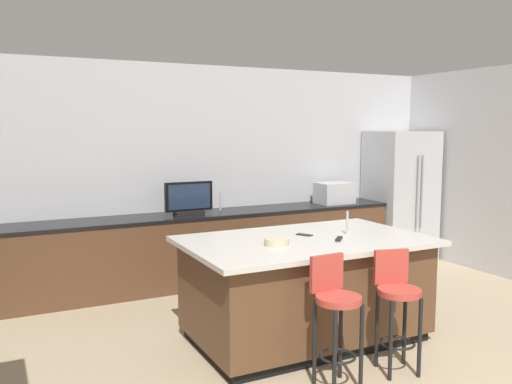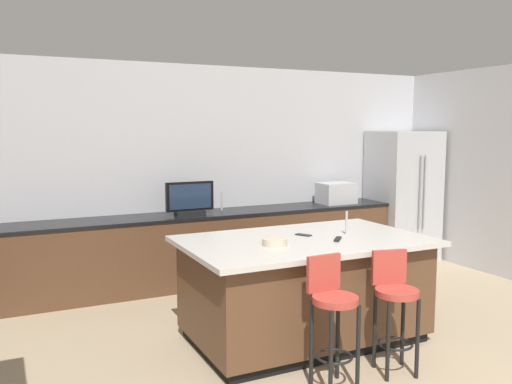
{
  "view_description": "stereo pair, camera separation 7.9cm",
  "coord_description": "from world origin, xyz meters",
  "px_view_note": "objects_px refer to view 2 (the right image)",
  "views": [
    {
      "loc": [
        -2.5,
        -1.71,
        1.94
      ],
      "look_at": [
        0.03,
        3.34,
        1.26
      ],
      "focal_mm": 37.71,
      "sensor_mm": 36.0,
      "label": 1
    },
    {
      "loc": [
        -2.43,
        -1.74,
        1.94
      ],
      "look_at": [
        0.03,
        3.34,
        1.26
      ],
      "focal_mm": 37.71,
      "sensor_mm": 36.0,
      "label": 2
    }
  ],
  "objects_px": {
    "cell_phone": "(303,235)",
    "microwave": "(336,193)",
    "kitchen_island": "(304,288)",
    "bar_stool_left": "(332,310)",
    "tv_remote": "(338,239)",
    "fruit_bowl": "(275,242)",
    "refrigerator": "(403,196)",
    "tv_monitor": "(190,200)",
    "bar_stool_right": "(395,301)"
  },
  "relations": [
    {
      "from": "cell_phone",
      "to": "bar_stool_left",
      "type": "bearing_deg",
      "value": -138.31
    },
    {
      "from": "refrigerator",
      "to": "bar_stool_left",
      "type": "xyz_separation_m",
      "value": [
        -3.17,
        -2.9,
        -0.35
      ]
    },
    {
      "from": "bar_stool_right",
      "to": "fruit_bowl",
      "type": "distance_m",
      "value": 1.09
    },
    {
      "from": "microwave",
      "to": "tv_remote",
      "type": "relative_size",
      "value": 2.82
    },
    {
      "from": "microwave",
      "to": "tv_remote",
      "type": "height_order",
      "value": "microwave"
    },
    {
      "from": "tv_monitor",
      "to": "bar_stool_right",
      "type": "xyz_separation_m",
      "value": [
        0.7,
        -2.91,
        -0.5
      ]
    },
    {
      "from": "kitchen_island",
      "to": "bar_stool_left",
      "type": "xyz_separation_m",
      "value": [
        -0.29,
        -0.9,
        0.12
      ]
    },
    {
      "from": "fruit_bowl",
      "to": "tv_remote",
      "type": "bearing_deg",
      "value": -5.21
    },
    {
      "from": "bar_stool_right",
      "to": "cell_phone",
      "type": "relative_size",
      "value": 6.42
    },
    {
      "from": "fruit_bowl",
      "to": "microwave",
      "type": "bearing_deg",
      "value": 46.03
    },
    {
      "from": "tv_monitor",
      "to": "fruit_bowl",
      "type": "distance_m",
      "value": 2.16
    },
    {
      "from": "kitchen_island",
      "to": "bar_stool_right",
      "type": "distance_m",
      "value": 0.94
    },
    {
      "from": "refrigerator",
      "to": "tv_remote",
      "type": "bearing_deg",
      "value": -140.39
    },
    {
      "from": "microwave",
      "to": "bar_stool_left",
      "type": "xyz_separation_m",
      "value": [
        -2.05,
        -2.97,
        -0.44
      ]
    },
    {
      "from": "bar_stool_left",
      "to": "bar_stool_right",
      "type": "relative_size",
      "value": 1.03
    },
    {
      "from": "tv_monitor",
      "to": "bar_stool_left",
      "type": "relative_size",
      "value": 0.6
    },
    {
      "from": "kitchen_island",
      "to": "bar_stool_left",
      "type": "distance_m",
      "value": 0.95
    },
    {
      "from": "tv_remote",
      "to": "bar_stool_left",
      "type": "bearing_deg",
      "value": -82.99
    },
    {
      "from": "fruit_bowl",
      "to": "cell_phone",
      "type": "bearing_deg",
      "value": 31.13
    },
    {
      "from": "microwave",
      "to": "kitchen_island",
      "type": "bearing_deg",
      "value": -130.23
    },
    {
      "from": "tv_monitor",
      "to": "microwave",
      "type": "bearing_deg",
      "value": 1.38
    },
    {
      "from": "tv_monitor",
      "to": "bar_stool_right",
      "type": "distance_m",
      "value": 3.04
    },
    {
      "from": "kitchen_island",
      "to": "bar_stool_left",
      "type": "height_order",
      "value": "bar_stool_left"
    },
    {
      "from": "bar_stool_right",
      "to": "tv_remote",
      "type": "relative_size",
      "value": 5.66
    },
    {
      "from": "tv_monitor",
      "to": "fruit_bowl",
      "type": "height_order",
      "value": "tv_monitor"
    },
    {
      "from": "kitchen_island",
      "to": "microwave",
      "type": "relative_size",
      "value": 4.58
    },
    {
      "from": "fruit_bowl",
      "to": "tv_remote",
      "type": "xyz_separation_m",
      "value": [
        0.61,
        -0.06,
        -0.02
      ]
    },
    {
      "from": "bar_stool_left",
      "to": "fruit_bowl",
      "type": "relative_size",
      "value": 4.63
    },
    {
      "from": "fruit_bowl",
      "to": "cell_phone",
      "type": "xyz_separation_m",
      "value": [
        0.45,
        0.27,
        -0.03
      ]
    },
    {
      "from": "kitchen_island",
      "to": "bar_stool_left",
      "type": "bearing_deg",
      "value": -108.04
    },
    {
      "from": "microwave",
      "to": "bar_stool_right",
      "type": "height_order",
      "value": "microwave"
    },
    {
      "from": "microwave",
      "to": "tv_monitor",
      "type": "xyz_separation_m",
      "value": [
        -2.15,
        -0.05,
        0.04
      ]
    },
    {
      "from": "tv_remote",
      "to": "refrigerator",
      "type": "bearing_deg",
      "value": 83.14
    },
    {
      "from": "fruit_bowl",
      "to": "tv_remote",
      "type": "height_order",
      "value": "fruit_bowl"
    },
    {
      "from": "kitchen_island",
      "to": "microwave",
      "type": "distance_m",
      "value": 2.77
    },
    {
      "from": "bar_stool_right",
      "to": "fruit_bowl",
      "type": "relative_size",
      "value": 4.51
    },
    {
      "from": "bar_stool_right",
      "to": "cell_phone",
      "type": "bearing_deg",
      "value": 116.82
    },
    {
      "from": "tv_monitor",
      "to": "refrigerator",
      "type": "bearing_deg",
      "value": -0.36
    },
    {
      "from": "refrigerator",
      "to": "cell_phone",
      "type": "xyz_separation_m",
      "value": [
        -2.81,
        -1.86,
        -0.0
      ]
    },
    {
      "from": "refrigerator",
      "to": "tv_monitor",
      "type": "xyz_separation_m",
      "value": [
        -3.28,
        0.02,
        0.13
      ]
    },
    {
      "from": "bar_stool_left",
      "to": "fruit_bowl",
      "type": "xyz_separation_m",
      "value": [
        -0.08,
        0.76,
        0.38
      ]
    },
    {
      "from": "cell_phone",
      "to": "microwave",
      "type": "bearing_deg",
      "value": 20.07
    },
    {
      "from": "microwave",
      "to": "cell_phone",
      "type": "xyz_separation_m",
      "value": [
        -1.68,
        -1.94,
        -0.09
      ]
    },
    {
      "from": "bar_stool_left",
      "to": "bar_stool_right",
      "type": "distance_m",
      "value": 0.59
    },
    {
      "from": "microwave",
      "to": "bar_stool_right",
      "type": "distance_m",
      "value": 3.33
    },
    {
      "from": "refrigerator",
      "to": "bar_stool_left",
      "type": "relative_size",
      "value": 1.91
    },
    {
      "from": "tv_remote",
      "to": "bar_stool_right",
      "type": "bearing_deg",
      "value": -40.91
    },
    {
      "from": "kitchen_island",
      "to": "tv_remote",
      "type": "xyz_separation_m",
      "value": [
        0.23,
        -0.19,
        0.47
      ]
    },
    {
      "from": "refrigerator",
      "to": "tv_monitor",
      "type": "bearing_deg",
      "value": 179.64
    },
    {
      "from": "cell_phone",
      "to": "tv_remote",
      "type": "height_order",
      "value": "tv_remote"
    }
  ]
}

